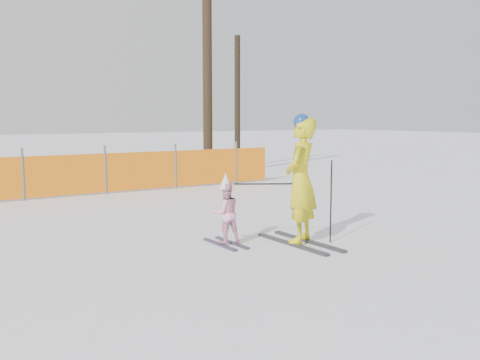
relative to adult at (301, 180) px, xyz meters
name	(u,v)px	position (x,y,z in m)	size (l,w,h in m)	color
ground	(259,250)	(-0.77, 0.03, -1.01)	(120.00, 120.00, 0.00)	white
adult	(301,180)	(0.00, 0.00, 0.00)	(0.84, 1.64, 2.02)	black
child	(226,212)	(-0.99, 0.60, -0.50)	(0.51, 0.91, 1.12)	black
ski_poles	(303,194)	(0.06, 0.00, -0.24)	(1.35, 0.75, 1.30)	black
tree_trunks	(217,77)	(4.39, 9.82, 2.33)	(2.89, 2.47, 7.25)	black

